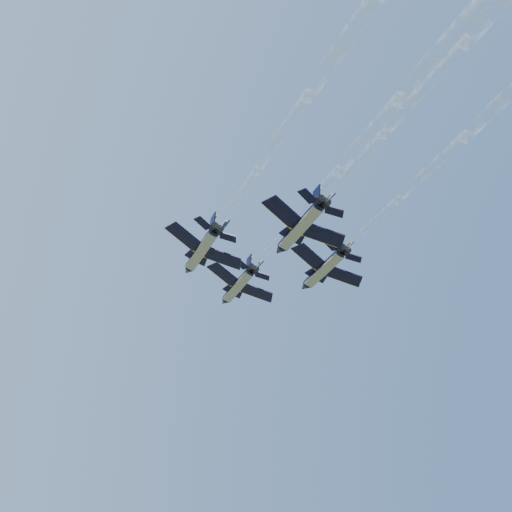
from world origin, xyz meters
TOP-DOWN VIEW (x-y plane):
  - jet_lead at (3.92, 13.51)m, footprint 10.18×14.95m
  - jet_left at (-9.08, 3.47)m, footprint 10.18×14.95m
  - jet_right at (9.36, -0.42)m, footprint 10.18×14.95m
  - jet_slot at (-3.59, -10.75)m, footprint 10.18×14.95m
  - smoke_trail_lead at (-7.98, -27.26)m, footprint 17.17×53.49m
  - smoke_trail_left at (-20.99, -37.31)m, footprint 17.17×53.49m

SIDE VIEW (x-z plane):
  - jet_lead at x=3.92m, z-range 89.76..94.82m
  - jet_left at x=-9.08m, z-range 89.76..94.82m
  - jet_right at x=9.36m, z-range 89.76..94.82m
  - jet_slot at x=-3.59m, z-range 89.76..94.82m
  - smoke_trail_lead at x=-7.98m, z-range 91.10..93.54m
  - smoke_trail_left at x=-20.99m, z-range 91.10..93.54m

